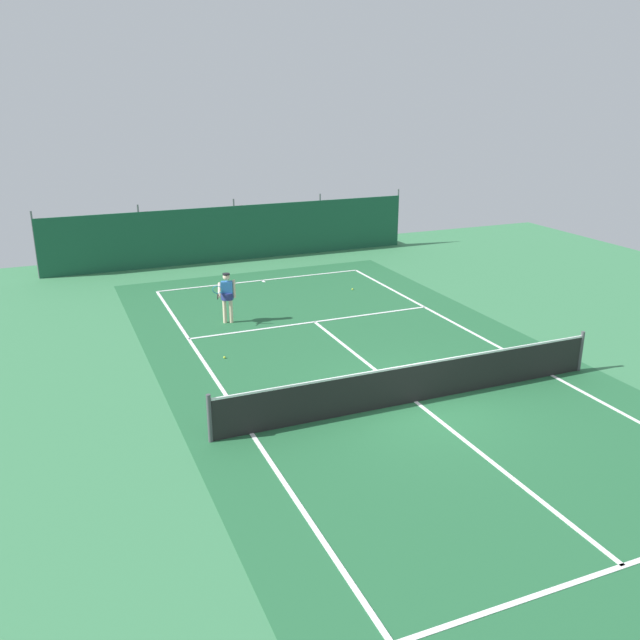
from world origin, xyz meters
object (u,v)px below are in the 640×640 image
tennis_ball_midcourt (224,357)px  parked_car (215,231)px  tennis_ball_near_player (352,289)px  tennis_net (416,382)px  tennis_player (227,294)px

tennis_ball_midcourt → parked_car: 14.11m
tennis_ball_near_player → tennis_ball_midcourt: size_ratio=1.00×
tennis_ball_near_player → tennis_net: bearing=-106.3°
tennis_net → tennis_ball_near_player: (2.73, 9.30, -0.48)m
tennis_ball_near_player → parked_car: size_ratio=0.02×
tennis_ball_midcourt → parked_car: size_ratio=0.02×
tennis_player → tennis_ball_near_player: size_ratio=24.85×
tennis_ball_midcourt → tennis_player: bearing=72.8°
tennis_ball_near_player → tennis_ball_midcourt: same height
tennis_player → tennis_ball_midcourt: (-0.91, -2.95, -0.93)m
tennis_net → tennis_player: tennis_player is taller
tennis_player → tennis_ball_near_player: tennis_player is taller
tennis_player → parked_car: parked_car is taller
tennis_player → tennis_ball_midcourt: 3.23m
tennis_player → tennis_ball_midcourt: tennis_player is taller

